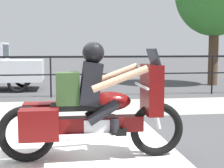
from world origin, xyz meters
name	(u,v)px	position (x,y,z in m)	size (l,w,h in m)	color
ground_plane	(41,151)	(0.00, 0.00, 0.00)	(120.00, 120.00, 0.00)	#424244
sidewalk_band	(49,109)	(0.00, 3.40, 0.01)	(44.00, 2.40, 0.01)	#99968E
crosswalk_band	(77,153)	(0.52, -0.20, 0.00)	(2.89, 6.00, 0.01)	silver
fence_railing	(51,65)	(0.00, 5.40, 0.98)	(36.00, 0.05, 1.24)	black
motorcycle	(92,108)	(0.71, -0.48, 0.69)	(2.49, 0.76, 1.57)	black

